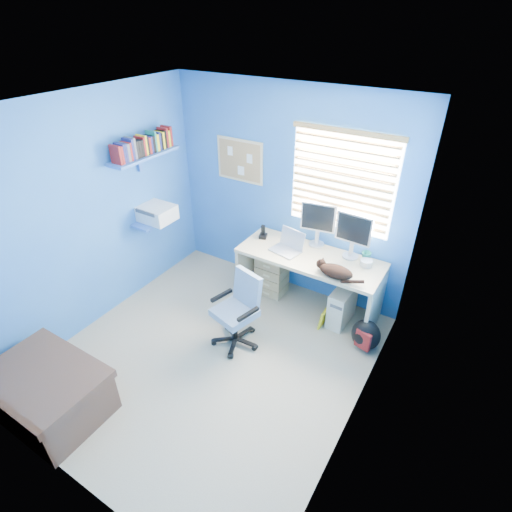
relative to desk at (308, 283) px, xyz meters
The scene contains 23 objects.
floor 1.40m from the desk, 111.72° to the right, with size 3.00×3.20×0.00m, color tan.
ceiling 2.52m from the desk, 111.72° to the right, with size 3.00×3.20×0.00m, color white.
wall_back 1.07m from the desk, 145.40° to the left, with size 3.00×0.01×2.50m, color blue.
wall_front 3.03m from the desk, 99.93° to the right, with size 3.00×0.01×2.50m, color blue.
wall_left 2.52m from the desk, 147.89° to the right, with size 0.01×3.20×2.50m, color blue.
wall_right 1.83m from the desk, 51.45° to the right, with size 0.01×3.20×2.50m, color blue.
desk is the anchor object (origin of this frame).
laptop 0.56m from the desk, 168.99° to the right, with size 0.33×0.26×0.22m, color silver.
monitor_left 0.69m from the desk, 99.81° to the left, with size 0.40×0.12×0.54m, color silver.
monitor_right 0.78m from the desk, 28.86° to the left, with size 0.40×0.12×0.54m, color silver.
phone 0.82m from the desk, behind, with size 0.09×0.11×0.17m, color black.
mug 0.74m from the desk, 23.56° to the left, with size 0.10×0.09×0.10m, color #1C7B69.
cd_spindle 0.73m from the desk, 12.97° to the left, with size 0.13×0.13×0.07m, color silver.
cat 0.63m from the desk, 30.39° to the right, with size 0.36×0.19×0.13m, color black.
tower_pc 0.47m from the desk, ahead, with size 0.19×0.44×0.45m, color beige.
drawer_boxes 0.53m from the desk, behind, with size 0.35×0.28×0.54m, color tan.
yellow_book 0.45m from the desk, 35.15° to the right, with size 0.03×0.17×0.24m, color yellow.
backpack 0.90m from the desk, 19.48° to the right, with size 0.31×0.23×0.36m, color black.
bed_corner 2.86m from the desk, 117.60° to the right, with size 0.98×0.70×0.47m, color #462B20.
office_chair 0.99m from the desk, 113.24° to the right, with size 0.59×0.59×0.83m.
window_blinds 1.23m from the desk, 64.42° to the left, with size 1.15×0.05×1.10m.
corkboard 1.68m from the desk, 164.21° to the left, with size 0.64×0.02×0.52m.
wall_shelves 2.20m from the desk, 164.76° to the right, with size 0.42×0.90×1.05m.
Camera 1 is at (1.97, -2.31, 3.14)m, focal length 28.00 mm.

